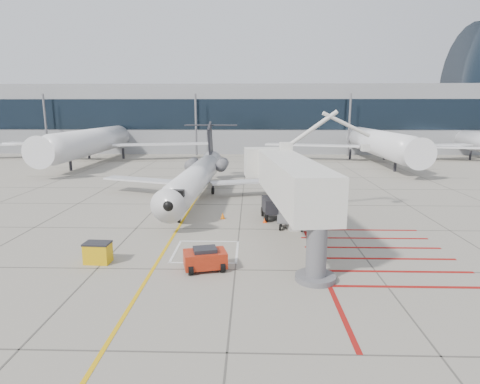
{
  "coord_description": "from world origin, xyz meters",
  "views": [
    {
      "loc": [
        0.87,
        -25.57,
        9.05
      ],
      "look_at": [
        0.0,
        6.0,
        2.5
      ],
      "focal_mm": 30.0,
      "sensor_mm": 36.0,
      "label": 1
    }
  ],
  "objects_px": {
    "pushback_tug": "(205,258)",
    "spill_bin": "(98,252)",
    "jet_bridge": "(292,188)",
    "regional_jet": "(192,167)"
  },
  "relations": [
    {
      "from": "regional_jet",
      "to": "jet_bridge",
      "type": "bearing_deg",
      "value": -50.86
    },
    {
      "from": "pushback_tug",
      "to": "spill_bin",
      "type": "bearing_deg",
      "value": 157.9
    },
    {
      "from": "jet_bridge",
      "to": "spill_bin",
      "type": "xyz_separation_m",
      "value": [
        -11.94,
        -4.26,
        -3.14
      ]
    },
    {
      "from": "regional_jet",
      "to": "spill_bin",
      "type": "distance_m",
      "value": 16.0
    },
    {
      "from": "jet_bridge",
      "to": "pushback_tug",
      "type": "relative_size",
      "value": 7.92
    },
    {
      "from": "regional_jet",
      "to": "pushback_tug",
      "type": "bearing_deg",
      "value": -77.58
    },
    {
      "from": "jet_bridge",
      "to": "pushback_tug",
      "type": "height_order",
      "value": "jet_bridge"
    },
    {
      "from": "spill_bin",
      "to": "pushback_tug",
      "type": "bearing_deg",
      "value": -4.56
    },
    {
      "from": "pushback_tug",
      "to": "spill_bin",
      "type": "distance_m",
      "value": 6.6
    },
    {
      "from": "regional_jet",
      "to": "pushback_tug",
      "type": "height_order",
      "value": "regional_jet"
    }
  ]
}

